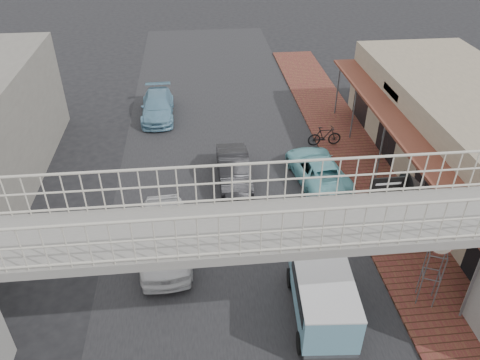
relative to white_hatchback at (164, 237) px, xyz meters
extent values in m
plane|color=black|center=(2.63, -1.03, -0.78)|extent=(120.00, 120.00, 0.00)
cube|color=black|center=(2.63, -1.03, -0.77)|extent=(10.00, 60.00, 0.01)
cube|color=brown|center=(9.13, 1.97, -0.73)|extent=(3.00, 40.00, 0.10)
cube|color=brown|center=(10.33, 2.97, 2.12)|extent=(1.80, 18.00, 0.12)
cube|color=silver|center=(10.68, 6.47, 2.52)|extent=(0.08, 2.60, 0.90)
cube|color=#B21914|center=(10.68, -0.03, 2.52)|extent=(0.08, 2.20, 0.80)
cube|color=gray|center=(2.63, -5.03, 4.34)|extent=(14.00, 2.00, 0.24)
cube|color=beige|center=(2.63, -4.08, 5.01)|extent=(14.00, 0.08, 1.10)
cube|color=beige|center=(2.63, -5.98, 5.01)|extent=(14.00, 0.08, 1.10)
imported|color=silver|center=(0.00, 0.00, 0.00)|extent=(2.09, 4.67, 1.56)
imported|color=black|center=(2.99, 4.55, -0.12)|extent=(1.41, 4.00, 1.31)
imported|color=#73C0C8|center=(6.82, 4.29, -0.17)|extent=(2.57, 4.63, 1.22)
imported|color=#6A9CB8|center=(-0.76, 11.78, -0.14)|extent=(1.86, 4.44, 1.28)
cylinder|color=black|center=(4.37, -2.09, -0.44)|extent=(0.29, 0.70, 0.69)
cylinder|color=black|center=(5.90, -2.21, -0.44)|extent=(0.29, 0.70, 0.69)
cylinder|color=black|center=(4.16, -4.74, -0.44)|extent=(0.29, 0.70, 0.69)
cylinder|color=black|center=(5.69, -4.86, -0.44)|extent=(0.29, 0.70, 0.69)
cube|color=#6AA1B8|center=(5.01, -3.77, 0.38)|extent=(1.91, 3.27, 1.33)
cube|color=#6AA1B8|center=(5.15, -1.95, 0.15)|extent=(1.66, 1.01, 0.89)
cube|color=black|center=(5.01, -3.77, 0.75)|extent=(1.90, 2.68, 0.49)
cube|color=silver|center=(5.01, -3.77, 1.07)|extent=(1.93, 3.27, 0.06)
imported|color=black|center=(9.59, 1.93, -0.18)|extent=(1.90, 0.72, 0.99)
imported|color=black|center=(7.93, 7.31, -0.15)|extent=(1.76, 0.55, 1.05)
cylinder|color=#59595B|center=(8.51, -2.94, 0.39)|extent=(0.04, 0.04, 2.14)
cylinder|color=#59595B|center=(8.98, -3.15, 0.39)|extent=(0.04, 0.04, 2.14)
cylinder|color=#59595B|center=(8.31, -3.41, 0.39)|extent=(0.04, 0.04, 2.14)
cylinder|color=#59595B|center=(8.78, -3.61, 0.39)|extent=(0.04, 0.04, 2.14)
cylinder|color=silver|center=(8.64, -3.28, 1.82)|extent=(0.73, 0.50, 0.69)
cylinder|color=beige|center=(8.59, -3.40, 1.82)|extent=(0.57, 0.26, 0.61)
cylinder|color=beige|center=(8.70, -3.16, 1.82)|extent=(0.57, 0.26, 0.61)
cylinder|color=#59595B|center=(7.83, -0.80, 0.96)|extent=(0.11, 0.11, 3.29)
cube|color=black|center=(7.83, -0.83, 2.16)|extent=(1.36, 0.09, 1.02)
cone|color=black|center=(8.80, -0.81, 2.16)|extent=(0.70, 1.26, 1.25)
cube|color=white|center=(7.78, -0.87, 2.10)|extent=(0.91, 0.02, 0.68)
camera|label=1|loc=(1.44, -13.33, 11.36)|focal=35.00mm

